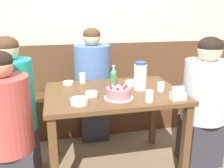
# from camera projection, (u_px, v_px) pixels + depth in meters

# --- Properties ---
(ground_plane) EXTENTS (12.00, 12.00, 0.00)m
(ground_plane) POSITION_uv_depth(u_px,v_px,m) (113.00, 167.00, 2.36)
(ground_plane) COLOR #846B51
(back_wall) EXTENTS (4.80, 0.04, 2.50)m
(back_wall) POSITION_uv_depth(u_px,v_px,m) (94.00, 25.00, 2.98)
(back_wall) COLOR brown
(back_wall) RESTS_ON ground_plane
(bench_seat) EXTENTS (1.96, 0.38, 0.47)m
(bench_seat) POSITION_uv_depth(u_px,v_px,m) (98.00, 111.00, 3.07)
(bench_seat) COLOR #56331E
(bench_seat) RESTS_ON ground_plane
(dining_table) EXTENTS (1.15, 0.81, 0.76)m
(dining_table) POSITION_uv_depth(u_px,v_px,m) (113.00, 103.00, 2.17)
(dining_table) COLOR brown
(dining_table) RESTS_ON ground_plane
(birthday_cake) EXTENTS (0.23, 0.23, 0.11)m
(birthday_cake) POSITION_uv_depth(u_px,v_px,m) (118.00, 93.00, 1.96)
(birthday_cake) COLOR white
(birthday_cake) RESTS_ON dining_table
(water_pitcher) EXTENTS (0.11, 0.11, 0.24)m
(water_pitcher) POSITION_uv_depth(u_px,v_px,m) (140.00, 76.00, 2.16)
(water_pitcher) COLOR white
(water_pitcher) RESTS_ON dining_table
(soju_bottle) EXTENTS (0.06, 0.06, 0.20)m
(soju_bottle) POSITION_uv_depth(u_px,v_px,m) (114.00, 77.00, 2.25)
(soju_bottle) COLOR #388E4C
(soju_bottle) RESTS_ON dining_table
(napkin_holder) EXTENTS (0.11, 0.08, 0.11)m
(napkin_holder) POSITION_uv_depth(u_px,v_px,m) (178.00, 95.00, 1.94)
(napkin_holder) COLOR white
(napkin_holder) RESTS_ON dining_table
(bowl_soup_white) EXTENTS (0.15, 0.15, 0.03)m
(bowl_soup_white) POSITION_uv_depth(u_px,v_px,m) (133.00, 83.00, 2.33)
(bowl_soup_white) COLOR white
(bowl_soup_white) RESTS_ON dining_table
(bowl_rice_small) EXTENTS (0.10, 0.10, 0.03)m
(bowl_rice_small) POSITION_uv_depth(u_px,v_px,m) (92.00, 94.00, 2.02)
(bowl_rice_small) COLOR white
(bowl_rice_small) RESTS_ON dining_table
(bowl_side_dish) EXTENTS (0.14, 0.14, 0.04)m
(bowl_side_dish) POSITION_uv_depth(u_px,v_px,m) (79.00, 101.00, 1.85)
(bowl_side_dish) COLOR white
(bowl_side_dish) RESTS_ON dining_table
(bowl_sauce_shallow) EXTENTS (0.10, 0.10, 0.03)m
(bowl_sauce_shallow) POSITION_uv_depth(u_px,v_px,m) (68.00, 83.00, 2.33)
(bowl_sauce_shallow) COLOR white
(bowl_sauce_shallow) RESTS_ON dining_table
(glass_water_tall) EXTENTS (0.06, 0.06, 0.09)m
(glass_water_tall) POSITION_uv_depth(u_px,v_px,m) (83.00, 78.00, 2.38)
(glass_water_tall) COLOR silver
(glass_water_tall) RESTS_ON dining_table
(glass_tumbler_short) EXTENTS (0.06, 0.06, 0.08)m
(glass_tumbler_short) POSITION_uv_depth(u_px,v_px,m) (161.00, 87.00, 2.13)
(glass_tumbler_short) COLOR silver
(glass_tumbler_short) RESTS_ON dining_table
(glass_shot_small) EXTENTS (0.06, 0.06, 0.09)m
(glass_shot_small) POSITION_uv_depth(u_px,v_px,m) (149.00, 96.00, 1.88)
(glass_shot_small) COLOR silver
(glass_shot_small) RESTS_ON dining_table
(person_teal_shirt) EXTENTS (0.35, 0.35, 1.24)m
(person_teal_shirt) POSITION_uv_depth(u_px,v_px,m) (14.00, 113.00, 2.08)
(person_teal_shirt) COLOR #33333D
(person_teal_shirt) RESTS_ON ground_plane
(person_pale_blue_shirt) EXTENTS (0.40, 0.40, 1.21)m
(person_pale_blue_shirt) POSITION_uv_depth(u_px,v_px,m) (204.00, 102.00, 2.28)
(person_pale_blue_shirt) COLOR #33333D
(person_pale_blue_shirt) RESTS_ON ground_plane
(person_grey_tee) EXTENTS (0.39, 0.39, 1.25)m
(person_grey_tee) POSITION_uv_depth(u_px,v_px,m) (93.00, 85.00, 2.78)
(person_grey_tee) COLOR #33333D
(person_grey_tee) RESTS_ON ground_plane
(person_dark_striped) EXTENTS (0.36, 0.36, 1.17)m
(person_dark_striped) POSITION_uv_depth(u_px,v_px,m) (8.00, 134.00, 1.79)
(person_dark_striped) COLOR #33333D
(person_dark_striped) RESTS_ON ground_plane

